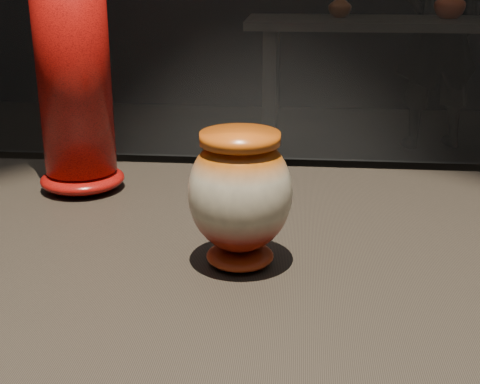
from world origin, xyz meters
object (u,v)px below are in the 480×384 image
object	(u,v)px
main_vase	(240,194)
visitor	(439,28)
back_shelf	(410,63)
tall_vase	(73,62)

from	to	relation	value
main_vase	visitor	bearing A→B (deg)	75.95
main_vase	back_shelf	xyz separation A→B (m)	(0.73, 3.43, -0.36)
tall_vase	visitor	size ratio (longest dim) A/B	0.27
main_vase	back_shelf	distance (m)	3.53
back_shelf	visitor	size ratio (longest dim) A/B	1.24
back_shelf	visitor	distance (m)	0.52
main_vase	tall_vase	distance (m)	0.40
tall_vase	back_shelf	size ratio (longest dim) A/B	0.22
main_vase	tall_vase	size ratio (longest dim) A/B	0.39
main_vase	back_shelf	bearing A→B (deg)	78.03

